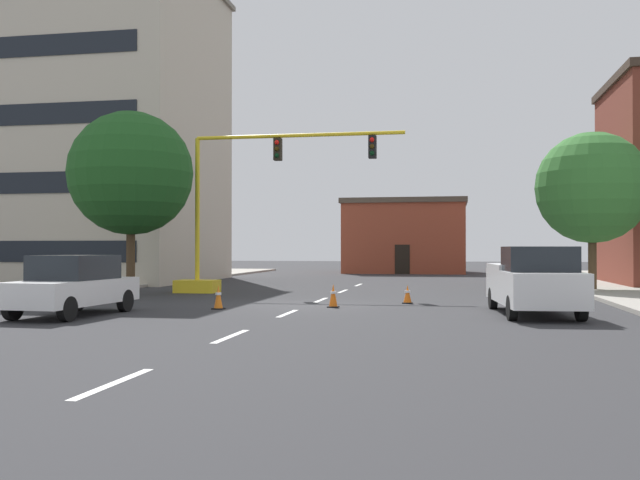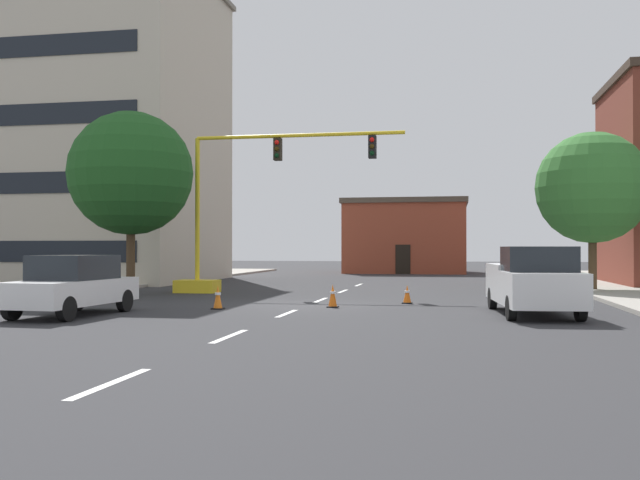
% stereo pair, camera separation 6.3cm
% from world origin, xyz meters
% --- Properties ---
extents(ground_plane, '(160.00, 160.00, 0.00)m').
position_xyz_m(ground_plane, '(0.00, 0.00, 0.00)').
color(ground_plane, '#2D2D30').
extents(sidewalk_left, '(6.00, 56.00, 0.14)m').
position_xyz_m(sidewalk_left, '(-13.09, 8.00, 0.07)').
color(sidewalk_left, '#9E998E').
rests_on(sidewalk_left, ground_plane).
extents(lane_stripe_seg_0, '(0.16, 2.40, 0.01)m').
position_xyz_m(lane_stripe_seg_0, '(0.00, -14.00, 0.00)').
color(lane_stripe_seg_0, silver).
rests_on(lane_stripe_seg_0, ground_plane).
extents(lane_stripe_seg_1, '(0.16, 2.40, 0.01)m').
position_xyz_m(lane_stripe_seg_1, '(0.00, -8.50, 0.00)').
color(lane_stripe_seg_1, silver).
rests_on(lane_stripe_seg_1, ground_plane).
extents(lane_stripe_seg_2, '(0.16, 2.40, 0.01)m').
position_xyz_m(lane_stripe_seg_2, '(0.00, -3.00, 0.00)').
color(lane_stripe_seg_2, silver).
rests_on(lane_stripe_seg_2, ground_plane).
extents(lane_stripe_seg_3, '(0.16, 2.40, 0.01)m').
position_xyz_m(lane_stripe_seg_3, '(0.00, 2.50, 0.00)').
color(lane_stripe_seg_3, silver).
rests_on(lane_stripe_seg_3, ground_plane).
extents(lane_stripe_seg_4, '(0.16, 2.40, 0.01)m').
position_xyz_m(lane_stripe_seg_4, '(0.00, 8.00, 0.00)').
color(lane_stripe_seg_4, silver).
rests_on(lane_stripe_seg_4, ground_plane).
extents(lane_stripe_seg_5, '(0.16, 2.40, 0.01)m').
position_xyz_m(lane_stripe_seg_5, '(0.00, 13.50, 0.00)').
color(lane_stripe_seg_5, silver).
rests_on(lane_stripe_seg_5, ground_plane).
extents(building_tall_left, '(13.91, 12.20, 18.01)m').
position_xyz_m(building_tall_left, '(-16.23, 15.53, 9.02)').
color(building_tall_left, beige).
rests_on(building_tall_left, ground_plane).
extents(building_brick_center, '(9.56, 7.86, 5.74)m').
position_xyz_m(building_brick_center, '(1.25, 33.03, 2.88)').
color(building_brick_center, brown).
rests_on(building_brick_center, ground_plane).
extents(traffic_signal_gantry, '(9.95, 1.20, 6.83)m').
position_xyz_m(traffic_signal_gantry, '(-4.80, 5.91, 2.30)').
color(traffic_signal_gantry, yellow).
rests_on(traffic_signal_gantry, ground_plane).
extents(tree_right_mid, '(4.91, 4.91, 7.07)m').
position_xyz_m(tree_right_mid, '(10.92, 9.33, 4.60)').
color(tree_right_mid, '#4C3823').
rests_on(tree_right_mid, ground_plane).
extents(tree_left_near, '(5.14, 5.14, 7.63)m').
position_xyz_m(tree_left_near, '(-8.29, 3.93, 5.05)').
color(tree_left_near, '#4C3823').
rests_on(tree_left_near, ground_plane).
extents(pickup_truck_white, '(2.41, 5.54, 1.99)m').
position_xyz_m(pickup_truck_white, '(7.14, -2.09, 0.97)').
color(pickup_truck_white, white).
rests_on(pickup_truck_white, ground_plane).
extents(sedan_white_near_left, '(2.07, 4.59, 1.74)m').
position_xyz_m(sedan_white_near_left, '(-5.91, -4.77, 0.89)').
color(sedan_white_near_left, white).
rests_on(sedan_white_near_left, ground_plane).
extents(traffic_cone_roadside_a, '(0.36, 0.36, 0.77)m').
position_xyz_m(traffic_cone_roadside_a, '(-2.50, -1.96, 0.38)').
color(traffic_cone_roadside_a, black).
rests_on(traffic_cone_roadside_a, ground_plane).
extents(traffic_cone_roadside_b, '(0.36, 0.36, 0.65)m').
position_xyz_m(traffic_cone_roadside_b, '(3.28, 1.48, 0.32)').
color(traffic_cone_roadside_b, black).
rests_on(traffic_cone_roadside_b, ground_plane).
extents(traffic_cone_roadside_c, '(0.36, 0.36, 0.77)m').
position_xyz_m(traffic_cone_roadside_c, '(0.98, -0.60, 0.38)').
color(traffic_cone_roadside_c, black).
rests_on(traffic_cone_roadside_c, ground_plane).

